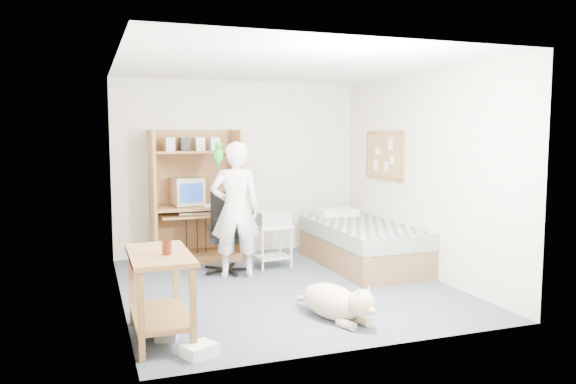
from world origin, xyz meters
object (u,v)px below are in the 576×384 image
Objects in this scene: bed at (362,244)px; person at (236,210)px; side_desk at (160,282)px; office_chair at (227,244)px; computer_hutch at (196,201)px; dog at (336,302)px; printer_cart at (272,239)px.

bed is 1.22× the size of person.
side_desk is 2.38m from office_chair.
computer_hutch is 3.08m from side_desk.
side_desk reaches higher than dog.
side_desk reaches higher than bed.
bed is 1.20m from printer_cart.
side_desk is at bearing -106.14° from computer_hutch.
computer_hutch is at bearing 150.71° from bed.
side_desk is 0.96× the size of dog.
bed reaches higher than dog.
person is (-1.72, -0.01, 0.54)m from bed.
computer_hutch is 0.89× the size of bed.
office_chair is 0.96× the size of dog.
computer_hutch is at bearing 127.37° from printer_cart.
bed reaches higher than printer_cart.
office_chair is at bearing -73.96° from computer_hutch.
computer_hutch is 1.09× the size of person.
computer_hutch is at bearing -65.93° from person.
side_desk is at bearing -107.08° from office_chair.
dog is (0.76, -3.00, -0.65)m from computer_hutch.
office_chair reaches higher than side_desk.
computer_hutch is at bearing 73.86° from side_desk.
person is at bearing 86.22° from dog.
office_chair is 0.60m from printer_cart.
printer_cart is at bearing 10.92° from office_chair.
computer_hutch reaches higher than printer_cart.
person is (0.04, -0.30, 0.47)m from office_chair.
person reaches higher than printer_cart.
person is at bearing -72.19° from office_chair.
bed is 1.95× the size of dog.
person is at bearing -159.24° from printer_cart.
side_desk is 1.64m from dog.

